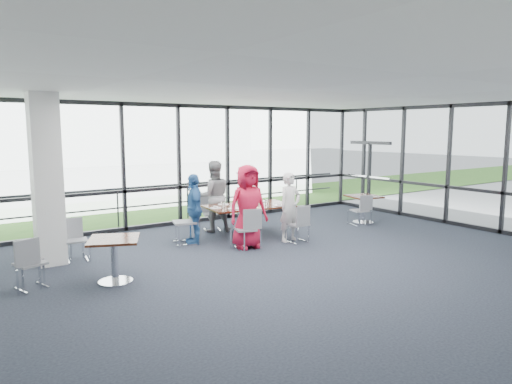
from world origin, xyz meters
TOP-DOWN VIEW (x-y plane):
  - floor at (0.00, 0.00)m, footprint 12.00×10.00m
  - ceiling at (0.00, 0.00)m, footprint 12.00×10.00m
  - curtain_wall_back at (0.00, 5.00)m, footprint 12.00×0.10m
  - curtain_wall_right at (6.00, 0.00)m, footprint 0.10×10.00m
  - exit_door at (6.00, 3.75)m, footprint 0.12×1.60m
  - structural_column at (-3.60, 3.00)m, footprint 0.50×0.50m
  - apron at (0.00, 10.00)m, footprint 80.00×70.00m
  - grass_strip at (0.00, 8.00)m, footprint 80.00×5.00m
  - hangar_main at (4.00, 32.00)m, footprint 24.00×10.00m
  - guard_rail at (0.00, 5.60)m, footprint 12.00×0.06m
  - main_table at (0.74, 2.76)m, footprint 2.13×1.33m
  - side_table_left at (-2.94, 1.23)m, footprint 1.04×1.04m
  - side_table_right at (4.20, 2.32)m, footprint 0.96×0.96m
  - diner_near_left at (0.14, 1.89)m, footprint 0.92×0.65m
  - diner_near_right at (1.25, 1.83)m, footprint 0.59×0.44m
  - diner_far_left at (0.30, 3.68)m, footprint 0.98×0.76m
  - diner_far_right at (1.28, 3.63)m, footprint 1.07×0.57m
  - diner_end at (-0.64, 2.88)m, footprint 0.76×1.03m
  - chair_main_nl at (0.03, 1.81)m, footprint 0.53×0.53m
  - chair_main_nr at (1.31, 1.63)m, footprint 0.41×0.41m
  - chair_main_fl at (0.31, 3.80)m, footprint 0.53×0.53m
  - chair_main_fr at (1.36, 3.68)m, footprint 0.47×0.47m
  - chair_main_end at (-0.84, 2.96)m, footprint 0.59×0.59m
  - chair_spare_la at (-4.14, 1.69)m, footprint 0.51×0.51m
  - chair_spare_lb at (-3.15, 2.91)m, footprint 0.44×0.44m
  - chair_spare_r at (3.86, 2.14)m, footprint 0.49×0.49m
  - plate_nl at (0.16, 2.52)m, footprint 0.25×0.25m
  - plate_nr at (1.30, 2.31)m, footprint 0.25×0.25m
  - plate_fl at (0.27, 3.16)m, footprint 0.26×0.26m
  - plate_fr at (1.30, 3.06)m, footprint 0.27×0.27m
  - plate_end at (-0.13, 2.81)m, footprint 0.27×0.27m
  - tumbler_a at (0.48, 2.55)m, footprint 0.08×0.08m
  - tumbler_b at (1.06, 2.49)m, footprint 0.07×0.07m
  - tumbler_c at (0.77, 3.02)m, footprint 0.06×0.06m
  - tumbler_d at (0.04, 2.74)m, footprint 0.07×0.07m
  - menu_a at (0.60, 2.37)m, footprint 0.36×0.29m
  - menu_b at (1.53, 2.32)m, footprint 0.37×0.36m
  - menu_c at (1.00, 3.16)m, footprint 0.39×0.39m
  - condiment_caddy at (0.76, 2.81)m, footprint 0.10×0.07m
  - ketchup_bottle at (0.77, 2.82)m, footprint 0.06×0.06m
  - green_bottle at (0.80, 2.80)m, footprint 0.05×0.05m

SIDE VIEW (x-z plane):
  - apron at x=0.00m, z-range -0.03..-0.01m
  - floor at x=0.00m, z-range -0.02..0.00m
  - grass_strip at x=0.00m, z-range 0.01..0.01m
  - chair_spare_r at x=3.86m, z-range 0.00..0.80m
  - chair_spare_lb at x=-3.15m, z-range 0.00..0.80m
  - chair_spare_la at x=-4.14m, z-range 0.00..0.83m
  - chair_main_nr at x=1.31m, z-range 0.00..0.83m
  - chair_main_fl at x=0.31m, z-range 0.00..0.84m
  - chair_main_nl at x=0.03m, z-range 0.00..0.86m
  - chair_main_fr at x=1.36m, z-range 0.00..0.89m
  - chair_main_end at x=-0.84m, z-range 0.00..0.97m
  - guard_rail at x=0.00m, z-range 0.47..0.53m
  - side_table_left at x=-2.94m, z-range 0.25..1.00m
  - side_table_right at x=4.20m, z-range 0.25..1.00m
  - main_table at x=0.74m, z-range 0.26..1.01m
  - menu_a at x=0.60m, z-range 0.75..0.75m
  - menu_b at x=1.53m, z-range 0.75..0.75m
  - menu_c at x=1.00m, z-range 0.75..0.75m
  - plate_nl at x=0.16m, z-range 0.75..0.76m
  - plate_nr at x=1.30m, z-range 0.75..0.76m
  - plate_fl at x=0.27m, z-range 0.75..0.76m
  - plate_fr at x=1.30m, z-range 0.75..0.76m
  - plate_end at x=-0.13m, z-range 0.75..0.76m
  - condiment_caddy at x=0.76m, z-range 0.75..0.79m
  - diner_end at x=-0.64m, z-range 0.00..1.56m
  - diner_near_right at x=1.25m, z-range 0.00..1.57m
  - tumbler_c at x=0.77m, z-range 0.75..0.88m
  - diner_far_right at x=1.28m, z-range 0.00..1.63m
  - tumbler_b at x=1.06m, z-range 0.75..0.89m
  - tumbler_d at x=0.04m, z-range 0.75..0.90m
  - tumbler_a at x=0.48m, z-range 0.75..0.90m
  - ketchup_bottle at x=0.77m, z-range 0.75..0.93m
  - green_bottle at x=0.80m, z-range 0.75..0.95m
  - diner_far_left at x=0.30m, z-range 0.00..1.77m
  - diner_near_left at x=0.14m, z-range 0.00..1.79m
  - exit_door at x=6.00m, z-range 0.00..2.10m
  - curtain_wall_back at x=0.00m, z-range 0.00..3.20m
  - curtain_wall_right at x=6.00m, z-range 0.00..3.20m
  - structural_column at x=-3.60m, z-range 0.00..3.20m
  - hangar_main at x=4.00m, z-range 0.00..6.00m
  - ceiling at x=0.00m, z-range 3.18..3.22m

